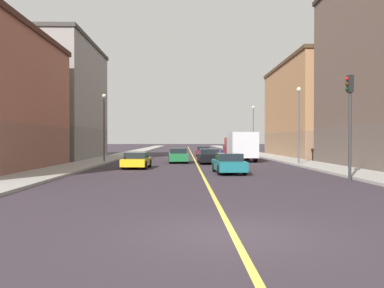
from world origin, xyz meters
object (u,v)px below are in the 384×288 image
at_px(car_yellow, 137,160).
at_px(street_lamp_left_far, 253,125).
at_px(car_maroon, 203,151).
at_px(street_lamp_right_near, 104,120).
at_px(box_truck, 241,146).
at_px(building_right_midblock, 47,101).
at_px(car_green, 178,156).
at_px(car_teal, 229,164).
at_px(street_lamp_left_near, 299,117).
at_px(car_blue, 230,152).
at_px(car_red, 203,150).
at_px(traffic_light_left_near, 350,112).
at_px(building_left_mid, 321,110).
at_px(car_black, 209,156).

bearing_deg(car_yellow, street_lamp_left_far, 62.79).
bearing_deg(car_yellow, car_maroon, 75.25).
xyz_separation_m(street_lamp_right_near, box_truck, (13.29, 2.85, -2.48)).
bearing_deg(building_right_midblock, car_green, -27.04).
xyz_separation_m(car_teal, car_yellow, (-6.49, 4.78, -0.03)).
bearing_deg(street_lamp_left_near, car_blue, 103.44).
bearing_deg(car_maroon, car_red, 87.70).
bearing_deg(street_lamp_left_far, traffic_light_left_near, -91.64).
bearing_deg(car_blue, car_teal, -96.63).
height_order(building_left_mid, car_green, building_left_mid).
distance_m(car_blue, car_black, 14.86).
height_order(building_left_mid, street_lamp_left_near, building_left_mid).
height_order(street_lamp_left_near, car_teal, street_lamp_left_near).
relative_size(car_blue, car_maroon, 0.93).
height_order(street_lamp_right_near, car_blue, street_lamp_right_near).
relative_size(building_right_midblock, street_lamp_left_near, 2.48).
xyz_separation_m(car_green, car_maroon, (3.12, 16.16, -0.06)).
height_order(street_lamp_left_far, car_red, street_lamp_left_far).
distance_m(car_yellow, car_black, 8.31).
bearing_deg(car_blue, box_truck, -90.29).
bearing_deg(car_maroon, car_green, -100.94).
height_order(traffic_light_left_near, car_teal, traffic_light_left_near).
xyz_separation_m(building_left_mid, car_teal, (-14.77, -25.61, -5.38)).
bearing_deg(car_blue, street_lamp_left_far, 55.17).
height_order(car_teal, car_green, car_green).
bearing_deg(car_green, car_blue, 64.06).
bearing_deg(box_truck, car_teal, -100.83).
relative_size(street_lamp_right_near, car_yellow, 1.48).
bearing_deg(street_lamp_right_near, street_lamp_left_near, -12.32).
height_order(traffic_light_left_near, box_truck, traffic_light_left_near).
relative_size(car_teal, car_yellow, 1.01).
distance_m(street_lamp_left_near, car_teal, 11.39).
bearing_deg(building_right_midblock, box_truck, -12.24).
bearing_deg(box_truck, street_lamp_left_near, -58.59).
height_order(car_blue, car_green, car_green).
height_order(street_lamp_right_near, car_teal, street_lamp_right_near).
height_order(traffic_light_left_near, car_yellow, traffic_light_left_near).
xyz_separation_m(building_left_mid, car_blue, (-11.85, -0.51, -5.35)).
height_order(building_right_midblock, car_maroon, building_right_midblock).
relative_size(car_yellow, car_black, 0.97).
bearing_deg(building_right_midblock, car_black, -26.77).
distance_m(traffic_light_left_near, street_lamp_left_far, 35.53).
bearing_deg(car_green, street_lamp_left_far, 61.18).
bearing_deg(car_red, traffic_light_left_near, -81.38).
relative_size(traffic_light_left_near, car_yellow, 1.30).
xyz_separation_m(car_yellow, car_maroon, (6.16, 23.39, 0.01)).
bearing_deg(street_lamp_left_far, car_red, 150.94).
xyz_separation_m(building_right_midblock, car_maroon, (17.94, 8.60, -5.92)).
relative_size(traffic_light_left_near, car_red, 1.39).
distance_m(car_blue, car_red, 10.09).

